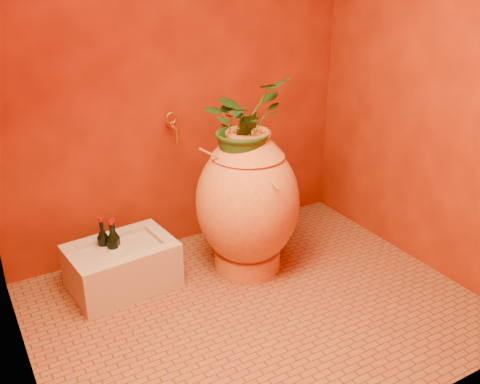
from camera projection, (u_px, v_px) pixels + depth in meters
floor at (256, 308)px, 3.17m from camera, size 2.50×2.50×0.00m
wall_back at (178, 68)px, 3.45m from camera, size 2.50×0.02×2.50m
wall_right at (435, 75)px, 3.23m from camera, size 0.02×2.00×2.50m
amphora at (248, 202)px, 3.41m from camera, size 0.77×0.77×0.95m
stone_basin at (122, 266)px, 3.33m from camera, size 0.67×0.49×0.30m
wine_bottle_a at (104, 246)px, 3.29m from camera, size 0.08×0.08×0.31m
wine_bottle_b at (115, 246)px, 3.30m from camera, size 0.07×0.07×0.30m
wine_bottle_c at (113, 249)px, 3.27m from camera, size 0.07×0.07×0.30m
wall_tap at (173, 126)px, 3.48m from camera, size 0.08×0.17×0.18m
plant_main at (244, 124)px, 3.21m from camera, size 0.62×0.58×0.55m
plant_side at (242, 141)px, 3.18m from camera, size 0.26×0.23×0.38m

